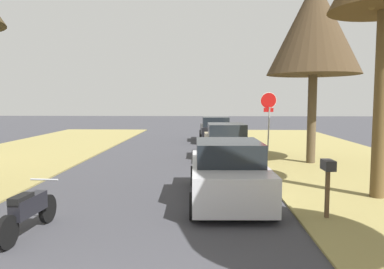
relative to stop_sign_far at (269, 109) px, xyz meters
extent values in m
cylinder|color=#9EA0A5|center=(0.00, -0.14, -1.02)|extent=(0.07, 0.38, 2.24)
cylinder|color=white|center=(0.00, 0.06, 0.42)|extent=(0.81, 0.15, 0.80)
cylinder|color=red|center=(0.00, 0.06, 0.42)|extent=(0.76, 0.15, 0.76)
cube|color=red|center=(0.00, -0.01, -0.05)|extent=(0.48, 0.07, 0.20)
cylinder|color=brown|center=(1.44, -8.75, 0.28)|extent=(0.36, 0.36, 4.82)
cylinder|color=brown|center=(1.21, -3.27, -0.34)|extent=(0.35, 0.35, 3.58)
cone|color=#3F301F|center=(1.21, -3.27, 3.35)|extent=(3.71, 3.71, 3.80)
cylinder|color=brown|center=(1.64, -3.53, 1.79)|extent=(0.69, 1.01, 0.82)
cylinder|color=brown|center=(1.04, -2.50, 1.98)|extent=(1.67, 0.52, 1.19)
cylinder|color=brown|center=(1.63, -3.32, 1.90)|extent=(0.26, 0.97, 1.02)
cube|color=#BCBCC1|center=(-2.53, -8.98, -1.59)|extent=(1.96, 4.46, 0.85)
cube|color=black|center=(-2.52, -9.20, -0.88)|extent=(1.67, 2.08, 0.56)
cylinder|color=black|center=(-3.45, -7.36, -1.88)|extent=(0.22, 0.61, 0.60)
cylinder|color=black|center=(-1.71, -7.30, -1.88)|extent=(0.22, 0.61, 0.60)
cylinder|color=black|center=(-3.34, -10.66, -1.88)|extent=(0.22, 0.61, 0.60)
cylinder|color=black|center=(-1.60, -10.60, -1.88)|extent=(0.22, 0.61, 0.60)
cube|color=tan|center=(-2.19, -1.85, -1.59)|extent=(1.96, 4.46, 0.85)
cube|color=black|center=(-2.18, -2.07, -0.88)|extent=(1.67, 2.08, 0.56)
cylinder|color=black|center=(-3.12, -0.23, -1.88)|extent=(0.22, 0.61, 0.60)
cylinder|color=black|center=(-1.38, -0.17, -1.88)|extent=(0.22, 0.61, 0.60)
cylinder|color=black|center=(-3.01, -3.53, -1.88)|extent=(0.22, 0.61, 0.60)
cylinder|color=black|center=(-1.27, -3.47, -1.88)|extent=(0.22, 0.61, 0.60)
cube|color=black|center=(-2.51, 5.14, -1.59)|extent=(1.96, 4.46, 0.85)
cube|color=black|center=(-2.51, 4.92, -0.88)|extent=(1.67, 2.08, 0.56)
cylinder|color=black|center=(-3.44, 6.76, -1.88)|extent=(0.22, 0.61, 0.60)
cylinder|color=black|center=(-1.70, 6.81, -1.88)|extent=(0.22, 0.61, 0.60)
cylinder|color=black|center=(-3.33, 3.46, -1.88)|extent=(0.22, 0.61, 0.60)
cylinder|color=black|center=(-1.59, 3.52, -1.88)|extent=(0.22, 0.61, 0.60)
cylinder|color=black|center=(-6.46, -10.96, -1.88)|extent=(0.14, 0.61, 0.60)
cylinder|color=black|center=(-6.56, -12.41, -1.88)|extent=(0.14, 0.61, 0.60)
cube|color=black|center=(-6.51, -11.69, -1.60)|extent=(0.31, 1.03, 0.36)
cube|color=black|center=(-6.52, -11.94, -1.40)|extent=(0.26, 0.57, 0.12)
cylinder|color=#9EA0A5|center=(-6.46, -11.06, -1.23)|extent=(0.60, 0.08, 0.04)
cube|color=brown|center=(-0.45, -10.56, -1.60)|extent=(0.08, 0.08, 1.05)
cube|color=black|center=(-0.45, -10.56, -0.97)|extent=(0.22, 0.44, 0.22)
camera|label=1|loc=(-3.08, -18.61, 0.42)|focal=34.91mm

